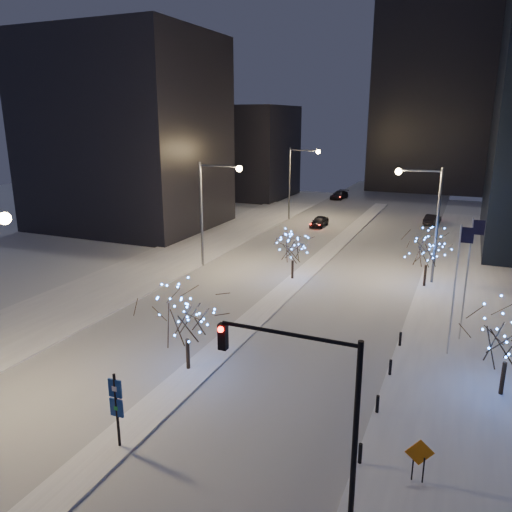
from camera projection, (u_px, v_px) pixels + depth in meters
The scene contains 23 objects.
ground at pixel (99, 460), 21.03m from camera, with size 160.00×160.00×0.00m, color silver.
road at pixel (324, 256), 52.02m from camera, with size 20.00×130.00×0.02m, color #B4BAC4.
median at pixel (310, 268), 47.58m from camera, with size 2.00×80.00×0.15m, color white.
east_sidewalk at pixel (482, 335), 33.02m from camera, with size 10.00×90.00×0.15m, color white.
west_sidewalk at pixel (125, 280), 44.04m from camera, with size 8.00×90.00×0.15m, color white.
filler_west_near at pixel (127, 134), 63.89m from camera, with size 22.00×18.00×24.00m, color black.
filler_west_far at pixel (240, 152), 90.76m from camera, with size 18.00×16.00×16.00m, color black.
horizon_block at pixel (441, 79), 94.60m from camera, with size 24.00×14.00×42.00m, color black.
street_lamp_w_mid at pixel (211, 200), 46.60m from camera, with size 4.40×0.56×10.00m.
street_lamp_w_far at pixel (297, 174), 68.74m from camera, with size 4.40×0.56×10.00m.
street_lamp_east at pixel (427, 210), 42.04m from camera, with size 3.90×0.56×10.00m.
traffic_signal_east at pixel (312, 393), 17.25m from camera, with size 5.26×0.43×7.00m.
flagpoles at pixel (463, 275), 29.95m from camera, with size 1.35×2.60×8.00m.
bollards at pixel (384, 384), 25.85m from camera, with size 0.16×12.16×0.90m.
car_near at pixel (319, 221), 65.96m from camera, with size 1.66×4.13×1.41m, color black.
car_mid at pixel (432, 219), 67.37m from camera, with size 1.47×4.22×1.39m, color black.
car_far at pixel (339, 195), 88.42m from camera, with size 2.04×5.01×1.45m, color black.
holiday_tree_median_near at pixel (186, 314), 27.59m from camera, with size 4.29×4.29×5.08m.
holiday_tree_median_far at pixel (293, 248), 43.68m from camera, with size 3.74×3.74×4.20m.
holiday_tree_plaza_near at pixel (509, 338), 24.99m from camera, with size 3.80×3.80×4.74m.
holiday_tree_plaza_far at pixel (428, 249), 41.57m from camera, with size 4.66×4.66×4.97m.
wayfinding_sign at pixel (116, 404), 21.20m from camera, with size 0.64×0.12×3.61m.
construction_sign at pixel (419, 456), 19.31m from camera, with size 1.10×0.39×1.88m.
Camera 1 is at (13.20, -13.88, 13.94)m, focal length 35.00 mm.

